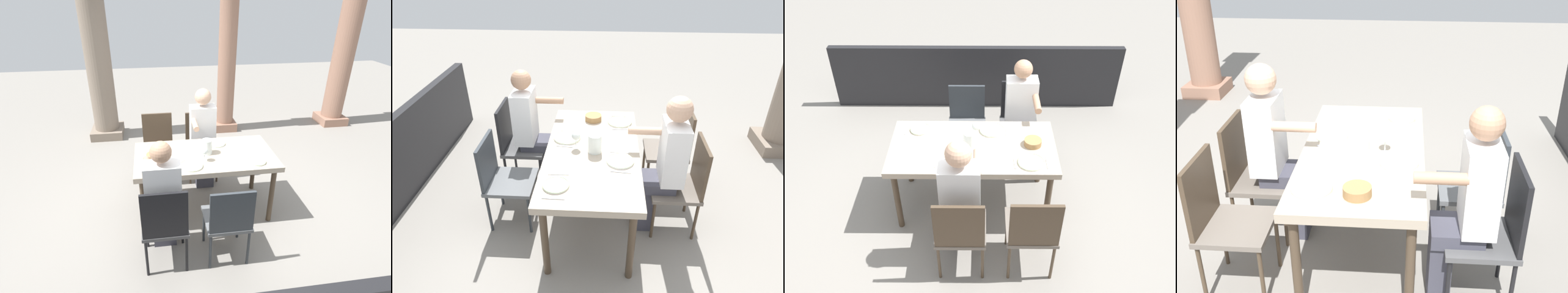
{
  "view_description": "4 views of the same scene",
  "coord_description": "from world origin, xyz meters",
  "views": [
    {
      "loc": [
        -0.56,
        -3.12,
        2.5
      ],
      "look_at": [
        -0.1,
        0.08,
        0.84
      ],
      "focal_mm": 28.44,
      "sensor_mm": 36.0,
      "label": 1
    },
    {
      "loc": [
        2.59,
        0.11,
        2.41
      ],
      "look_at": [
        0.14,
        -0.03,
        0.89
      ],
      "focal_mm": 31.14,
      "sensor_mm": 36.0,
      "label": 2
    },
    {
      "loc": [
        -0.1,
        3.1,
        3.2
      ],
      "look_at": [
        -0.07,
        0.03,
        0.79
      ],
      "focal_mm": 37.06,
      "sensor_mm": 36.0,
      "label": 3
    },
    {
      "loc": [
        -2.92,
        -0.28,
        2.27
      ],
      "look_at": [
        0.03,
        -0.06,
        0.79
      ],
      "focal_mm": 43.71,
      "sensor_mm": 36.0,
      "label": 4
    }
  ],
  "objects": [
    {
      "name": "diner_woman_green",
      "position": [
        0.09,
        0.64,
        0.73
      ],
      "size": [
        0.35,
        0.5,
        1.35
      ],
      "color": "#3F3F4C",
      "rests_on": "ground"
    },
    {
      "name": "bread_basket",
      "position": [
        -0.59,
        -0.02,
        0.81
      ],
      "size": [
        0.17,
        0.17,
        0.06
      ],
      "primitive_type": "cylinder",
      "color": "#9E7547",
      "rests_on": "dining_table"
    },
    {
      "name": "chair_west_north",
      "position": [
        -0.52,
        0.84,
        0.54
      ],
      "size": [
        0.44,
        0.44,
        0.95
      ],
      "color": "#6A6158",
      "rests_on": "ground"
    },
    {
      "name": "spoon_0",
      "position": [
        -0.4,
        0.26,
        0.78
      ],
      "size": [
        0.02,
        0.17,
        0.01
      ],
      "primitive_type": "cube",
      "rotation": [
        0.0,
        0.0,
        0.04
      ],
      "color": "silver",
      "rests_on": "dining_table"
    },
    {
      "name": "fork_1",
      "position": [
        -0.34,
        -0.25,
        0.78
      ],
      "size": [
        0.03,
        0.17,
        0.01
      ],
      "primitive_type": "cube",
      "rotation": [
        0.0,
        0.0,
        -0.06
      ],
      "color": "silver",
      "rests_on": "dining_table"
    },
    {
      "name": "spoon_2",
      "position": [
        0.33,
        0.25,
        0.78
      ],
      "size": [
        0.03,
        0.17,
        0.01
      ],
      "primitive_type": "cube",
      "rotation": [
        0.0,
        0.0,
        -0.1
      ],
      "color": "silver",
      "rests_on": "dining_table"
    },
    {
      "name": "plate_0",
      "position": [
        -0.55,
        0.26,
        0.79
      ],
      "size": [
        0.25,
        0.25,
        0.02
      ],
      "color": "white",
      "rests_on": "dining_table"
    },
    {
      "name": "plate_3",
      "position": [
        0.54,
        -0.26,
        0.79
      ],
      "size": [
        0.21,
        0.21,
        0.02
      ],
      "color": "white",
      "rests_on": "dining_table"
    },
    {
      "name": "spoon_1",
      "position": [
        -0.04,
        -0.25,
        0.78
      ],
      "size": [
        0.03,
        0.17,
        0.01
      ],
      "primitive_type": "cube",
      "rotation": [
        0.0,
        0.0,
        -0.1
      ],
      "color": "silver",
      "rests_on": "dining_table"
    },
    {
      "name": "plate_2",
      "position": [
        0.18,
        0.25,
        0.79
      ],
      "size": [
        0.24,
        0.24,
        0.02
      ],
      "color": "white",
      "rests_on": "dining_table"
    },
    {
      "name": "chair_mid_north",
      "position": [
        0.09,
        0.84,
        0.53
      ],
      "size": [
        0.44,
        0.44,
        0.93
      ],
      "color": "#6A6158",
      "rests_on": "ground"
    },
    {
      "name": "fork_3",
      "position": [
        0.39,
        -0.26,
        0.78
      ],
      "size": [
        0.02,
        0.17,
        0.01
      ],
      "primitive_type": "cube",
      "rotation": [
        0.0,
        0.0,
        0.02
      ],
      "color": "silver",
      "rests_on": "dining_table"
    },
    {
      "name": "fork_2",
      "position": [
        0.03,
        0.25,
        0.78
      ],
      "size": [
        0.03,
        0.17,
        0.01
      ],
      "primitive_type": "cube",
      "rotation": [
        0.0,
        0.0,
        -0.07
      ],
      "color": "silver",
      "rests_on": "dining_table"
    },
    {
      "name": "water_pitcher",
      "position": [
        0.03,
        0.02,
        0.85
      ],
      "size": [
        0.12,
        0.12,
        0.17
      ],
      "color": "white",
      "rests_on": "dining_table"
    },
    {
      "name": "dining_table",
      "position": [
        0.0,
        0.0,
        0.7
      ],
      "size": [
        1.62,
        0.84,
        0.78
      ],
      "color": "tan",
      "rests_on": "ground"
    },
    {
      "name": "diner_man_white",
      "position": [
        -0.52,
        -0.67,
        0.71
      ],
      "size": [
        0.35,
        0.49,
        1.33
      ],
      "color": "#3F3F4C",
      "rests_on": "ground"
    },
    {
      "name": "chair_west_south",
      "position": [
        -0.52,
        -0.85,
        0.54
      ],
      "size": [
        0.44,
        0.44,
        0.96
      ],
      "color": "#4F4F50",
      "rests_on": "ground"
    },
    {
      "name": "plate_1",
      "position": [
        -0.19,
        -0.25,
        0.79
      ],
      "size": [
        0.26,
        0.26,
        0.02
      ],
      "color": "white",
      "rests_on": "dining_table"
    },
    {
      "name": "chair_mid_south",
      "position": [
        0.09,
        -0.84,
        0.52
      ],
      "size": [
        0.44,
        0.44,
        0.9
      ],
      "color": "#5B5E61",
      "rests_on": "ground"
    },
    {
      "name": "wine_glass_1",
      "position": [
        -0.03,
        -0.15,
        0.9
      ],
      "size": [
        0.08,
        0.08,
        0.17
      ],
      "color": "white",
      "rests_on": "dining_table"
    },
    {
      "name": "spoon_3",
      "position": [
        0.69,
        -0.26,
        0.78
      ],
      "size": [
        0.02,
        0.17,
        0.01
      ],
      "primitive_type": "cube",
      "rotation": [
        0.0,
        0.0,
        -0.02
      ],
      "color": "silver",
      "rests_on": "dining_table"
    },
    {
      "name": "ground_plane",
      "position": [
        0.0,
        0.0,
        0.0
      ],
      "size": [
        16.0,
        16.0,
        0.0
      ],
      "primitive_type": "plane",
      "color": "gray"
    },
    {
      "name": "fork_0",
      "position": [
        -0.7,
        0.26,
        0.78
      ],
      "size": [
        0.02,
        0.17,
        0.01
      ],
      "primitive_type": "cube",
      "rotation": [
        0.0,
        0.0,
        -0.01
      ],
      "color": "silver",
      "rests_on": "dining_table"
    }
  ]
}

